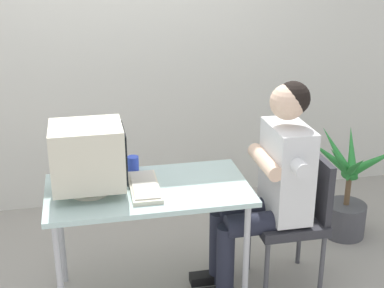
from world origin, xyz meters
name	(u,v)px	position (x,y,z in m)	size (l,w,h in m)	color
wall_back	(160,18)	(0.30, 1.40, 1.50)	(8.00, 0.10, 3.00)	silver
desk	(148,198)	(0.00, 0.00, 0.67)	(1.17, 0.63, 0.74)	#B7B7BC
crt_monitor	(88,156)	(-0.33, 0.00, 0.96)	(0.41, 0.33, 0.41)	beige
keyboard	(144,187)	(-0.02, -0.01, 0.75)	(0.17, 0.42, 0.03)	beige
office_chair	(296,212)	(0.91, -0.04, 0.50)	(0.42, 0.42, 0.86)	#4C4C51
person_seated	(271,179)	(0.74, -0.04, 0.74)	(0.68, 0.59, 1.33)	silver
potted_plant	(347,192)	(1.51, 0.43, 0.35)	(0.71, 0.66, 0.81)	#4C4C51
desk_mug	(133,164)	(-0.06, 0.24, 0.79)	(0.07, 0.08, 0.10)	blue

